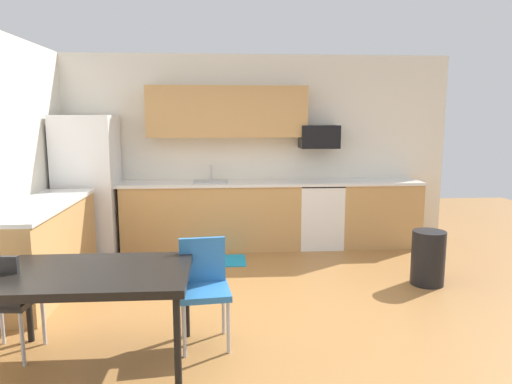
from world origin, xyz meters
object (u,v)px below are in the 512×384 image
object	(u,v)px
refrigerator	(88,185)
dining_table	(93,278)
oven_range	(319,214)
chair_near_table	(204,282)
microwave	(319,137)
chair_far_side	(3,296)
trash_bin	(428,258)

from	to	relation	value
refrigerator	dining_table	distance (m)	3.16
oven_range	chair_near_table	distance (m)	3.20
dining_table	chair_near_table	world-z (taller)	chair_near_table
microwave	chair_far_side	world-z (taller)	microwave
oven_range	trash_bin	world-z (taller)	oven_range
dining_table	chair_near_table	xyz separation A→B (m)	(0.79, 0.30, -0.16)
chair_near_table	chair_far_side	size ratio (longest dim) A/B	1.00
chair_near_table	refrigerator	bearing A→B (deg)	121.07
chair_far_side	trash_bin	world-z (taller)	chair_far_side
microwave	chair_near_table	world-z (taller)	microwave
dining_table	chair_far_side	distance (m)	0.72
refrigerator	chair_far_side	size ratio (longest dim) A/B	2.18
microwave	dining_table	size ratio (longest dim) A/B	0.39
oven_range	microwave	world-z (taller)	microwave
oven_range	trash_bin	xyz separation A→B (m)	(0.89, -1.64, -0.16)
oven_range	microwave	bearing A→B (deg)	90.00
dining_table	trash_bin	xyz separation A→B (m)	(3.20, 1.47, -0.36)
oven_range	chair_near_table	xyz separation A→B (m)	(-1.52, -2.81, 0.05)
refrigerator	dining_table	world-z (taller)	refrigerator
oven_range	chair_near_table	world-z (taller)	oven_range
chair_near_table	chair_far_side	world-z (taller)	same
oven_range	dining_table	size ratio (longest dim) A/B	0.65
oven_range	refrigerator	bearing A→B (deg)	-178.55
chair_near_table	chair_far_side	bearing A→B (deg)	-172.56
chair_near_table	chair_far_side	distance (m)	1.50
microwave	trash_bin	size ratio (longest dim) A/B	0.90
dining_table	chair_far_side	xyz separation A→B (m)	(-0.70, 0.11, -0.16)
refrigerator	microwave	distance (m)	3.23
dining_table	chair_near_table	size ratio (longest dim) A/B	1.65
oven_range	microwave	size ratio (longest dim) A/B	1.69
trash_bin	chair_far_side	bearing A→B (deg)	-160.68
trash_bin	refrigerator	bearing A→B (deg)	158.95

